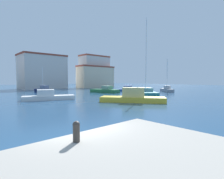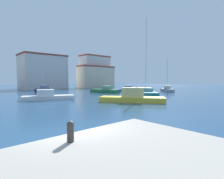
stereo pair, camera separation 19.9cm
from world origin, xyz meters
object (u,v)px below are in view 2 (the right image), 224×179
mooring_bollard (70,130)px  motorboat_yellow_inner_mooring (132,97)px  sailboat_grey_near_pier (167,89)px  motorboat_white_far_right (48,96)px  sailboat_teal_distant_north (146,92)px  motorboat_green_behind_lamppost (105,90)px  sailboat_navy_center_channel (44,89)px  motorboat_blue_mid_harbor (130,89)px

mooring_bollard → motorboat_yellow_inner_mooring: 17.72m
sailboat_grey_near_pier → motorboat_white_far_right: sailboat_grey_near_pier is taller
sailboat_teal_distant_north → motorboat_white_far_right: 17.32m
motorboat_white_far_right → motorboat_yellow_inner_mooring: bearing=-53.8°
motorboat_yellow_inner_mooring → motorboat_green_behind_lamppost: bearing=62.1°
sailboat_grey_near_pier → motorboat_yellow_inner_mooring: bearing=-161.3°
sailboat_teal_distant_north → motorboat_white_far_right: (-16.74, 4.46, -0.06)m
sailboat_grey_near_pier → motorboat_white_far_right: size_ratio=1.05×
mooring_bollard → motorboat_white_far_right: 21.26m
motorboat_yellow_inner_mooring → motorboat_white_far_right: 11.95m
sailboat_navy_center_channel → motorboat_green_behind_lamppost: (9.71, -10.23, -0.11)m
sailboat_grey_near_pier → motorboat_blue_mid_harbor: bearing=121.4°
mooring_bollard → motorboat_yellow_inner_mooring: size_ratio=0.08×
motorboat_green_behind_lamppost → motorboat_white_far_right: (-14.89, -5.13, -0.01)m
motorboat_blue_mid_harbor → motorboat_yellow_inner_mooring: bearing=-137.0°
mooring_bollard → sailboat_grey_near_pier: bearing=26.4°
mooring_bollard → sailboat_navy_center_channel: bearing=70.4°
sailboat_teal_distant_north → sailboat_navy_center_channel: sailboat_teal_distant_north is taller
motorboat_blue_mid_harbor → sailboat_navy_center_channel: bearing=147.5°
sailboat_grey_near_pier → motorboat_yellow_inner_mooring: 20.83m
sailboat_teal_distant_north → motorboat_yellow_inner_mooring: 10.99m
sailboat_teal_distant_north → motorboat_green_behind_lamppost: size_ratio=2.03×
sailboat_grey_near_pier → motorboat_white_far_right: bearing=173.6°
sailboat_grey_near_pier → motorboat_yellow_inner_mooring: size_ratio=0.96×
mooring_bollard → motorboat_green_behind_lamppost: size_ratio=0.09×
mooring_bollard → motorboat_white_far_right: mooring_bollard is taller
sailboat_grey_near_pier → motorboat_white_far_right: (-26.79, 2.99, -0.06)m
mooring_bollard → sailboat_teal_distant_north: sailboat_teal_distant_north is taller
motorboat_green_behind_lamppost → motorboat_blue_mid_harbor: bearing=-4.9°
motorboat_yellow_inner_mooring → sailboat_navy_center_channel: sailboat_navy_center_channel is taller
motorboat_blue_mid_harbor → motorboat_green_behind_lamppost: 7.36m
sailboat_teal_distant_north → sailboat_navy_center_channel: (-11.56, 19.82, 0.06)m
sailboat_grey_near_pier → sailboat_navy_center_channel: size_ratio=1.33×
sailboat_navy_center_channel → motorboat_blue_mid_harbor: bearing=-32.5°
motorboat_white_far_right → motorboat_green_behind_lamppost: bearing=19.0°
sailboat_grey_near_pier → motorboat_blue_mid_harbor: (-4.56, 7.48, -0.07)m
sailboat_teal_distant_north → mooring_bollard: bearing=-147.3°
mooring_bollard → motorboat_white_far_right: bearing=69.7°
motorboat_green_behind_lamppost → motorboat_white_far_right: size_ratio=0.96×
sailboat_teal_distant_north → motorboat_green_behind_lamppost: sailboat_teal_distant_north is taller
sailboat_teal_distant_north → motorboat_white_far_right: sailboat_teal_distant_north is taller
sailboat_teal_distant_north → motorboat_yellow_inner_mooring: bearing=-151.8°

